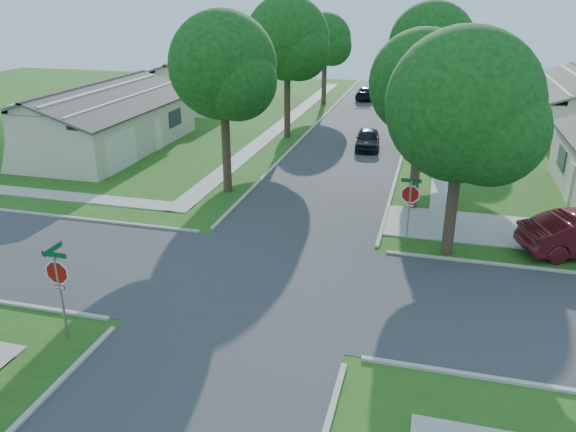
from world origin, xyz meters
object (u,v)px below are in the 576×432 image
(stop_sign_ne, at_px, (410,197))
(tree_ne_corner, at_px, (464,113))
(stop_sign_sw, at_px, (58,276))
(tree_w_far, at_px, (326,42))
(tree_e_far, at_px, (435,38))
(tree_w_mid, at_px, (288,42))
(tree_e_near, at_px, (424,89))
(tree_w_near, at_px, (224,71))
(car_curb_east, at_px, (368,139))
(tree_e_mid, at_px, (432,49))
(car_curb_west, at_px, (367,93))
(house_nw_near, at_px, (97,125))
(house_nw_far, at_px, (200,86))

(stop_sign_ne, relative_size, tree_ne_corner, 0.34)
(stop_sign_sw, distance_m, tree_w_far, 38.86)
(tree_e_far, bearing_deg, tree_w_mid, -125.85)
(tree_e_near, height_order, tree_w_far, tree_e_near)
(stop_sign_sw, xyz_separation_m, tree_w_far, (0.05, 38.71, 3.48))
(tree_e_far, height_order, tree_w_near, tree_w_near)
(tree_e_near, xyz_separation_m, tree_w_far, (-9.40, 25.00, -0.14))
(tree_e_near, xyz_separation_m, tree_w_near, (-9.40, 0.00, 0.47))
(tree_e_far, relative_size, car_curb_east, 2.29)
(tree_e_near, distance_m, tree_ne_corner, 5.06)
(tree_w_near, bearing_deg, stop_sign_sw, -90.23)
(tree_e_mid, height_order, car_curb_west, tree_e_mid)
(tree_w_far, bearing_deg, tree_e_mid, -54.10)
(tree_w_mid, bearing_deg, tree_w_far, 90.05)
(tree_w_near, bearing_deg, tree_e_near, -0.00)
(stop_sign_ne, xyz_separation_m, car_curb_east, (-3.50, 14.68, -1.38))
(tree_e_near, bearing_deg, car_curb_west, 101.73)
(tree_e_near, height_order, tree_e_mid, tree_e_mid)
(stop_sign_sw, distance_m, house_nw_near, 22.71)
(stop_sign_ne, relative_size, house_nw_far, 0.22)
(tree_e_mid, distance_m, tree_ne_corner, 16.89)
(stop_sign_sw, bearing_deg, car_curb_east, 76.24)
(car_curb_east, bearing_deg, tree_e_far, 71.40)
(car_curb_east, bearing_deg, tree_ne_corner, -76.16)
(tree_ne_corner, distance_m, car_curb_west, 34.68)
(house_nw_near, distance_m, house_nw_far, 17.00)
(stop_sign_sw, relative_size, house_nw_near, 0.22)
(tree_ne_corner, xyz_separation_m, car_curb_west, (-7.56, 33.47, -4.98))
(stop_sign_ne, height_order, car_curb_east, stop_sign_ne)
(tree_e_near, distance_m, house_nw_far, 31.24)
(tree_w_mid, bearing_deg, car_curb_west, 78.34)
(tree_w_mid, distance_m, house_nw_near, 13.77)
(tree_e_far, bearing_deg, stop_sign_ne, -90.10)
(house_nw_near, bearing_deg, stop_sign_ne, -26.46)
(stop_sign_ne, bearing_deg, stop_sign_sw, -135.00)
(tree_ne_corner, height_order, car_curb_east, tree_ne_corner)
(stop_sign_ne, bearing_deg, house_nw_far, 127.16)
(tree_e_far, xyz_separation_m, tree_w_near, (-9.40, -25.00, 0.14))
(tree_ne_corner, bearing_deg, tree_e_mid, 95.45)
(tree_w_far, bearing_deg, car_curb_east, -68.19)
(tree_e_near, relative_size, tree_w_near, 0.92)
(tree_ne_corner, bearing_deg, tree_e_far, 93.09)
(tree_e_mid, height_order, house_nw_near, tree_e_mid)
(tree_w_near, distance_m, car_curb_west, 29.40)
(tree_e_far, bearing_deg, tree_w_far, -180.00)
(stop_sign_sw, height_order, tree_w_far, tree_w_far)
(tree_e_mid, distance_m, tree_w_mid, 9.40)
(stop_sign_ne, xyz_separation_m, car_curb_west, (-5.90, 32.98, -1.42))
(house_nw_far, bearing_deg, tree_w_far, 10.05)
(tree_e_far, distance_m, house_nw_far, 21.31)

